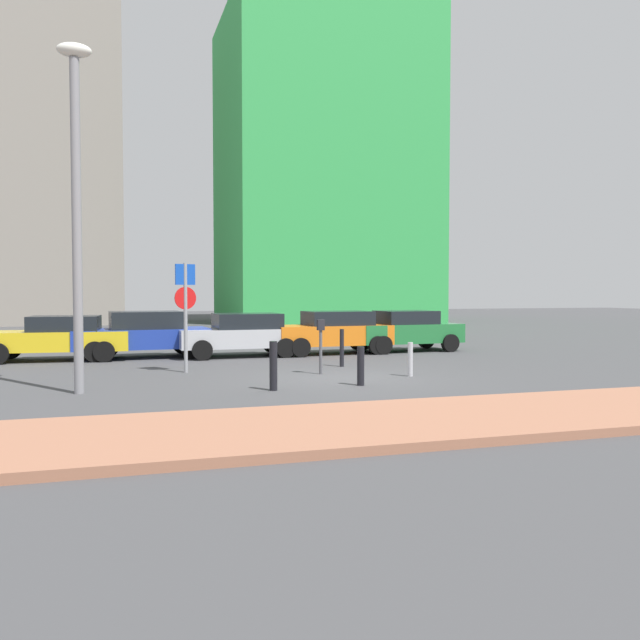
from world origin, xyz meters
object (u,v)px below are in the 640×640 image
parked_car_silver (241,334)px  parked_car_blue (142,334)px  parked_car_yellow (58,337)px  parked_car_green (406,330)px  parked_car_orange (333,331)px  traffic_bollard_edge (410,359)px  traffic_bollard_far (361,366)px  street_lamp (76,190)px  traffic_bollard_mid (342,348)px  parking_sign_post (185,304)px  traffic_bollard_near (273,366)px  parking_meter (321,339)px

parked_car_silver → parked_car_blue: bearing=170.1°
parked_car_yellow → parked_car_green: 11.77m
parked_car_blue → parked_car_orange: 6.40m
parked_car_blue → traffic_bollard_edge: 9.41m
parked_car_yellow → traffic_bollard_far: parked_car_yellow is taller
street_lamp → traffic_bollard_mid: (6.97, 3.13, -3.73)m
parked_car_orange → parking_sign_post: 6.80m
parked_car_yellow → traffic_bollard_near: parked_car_yellow is taller
parking_meter → traffic_bollard_far: (0.23, -2.29, -0.48)m
traffic_bollard_near → traffic_bollard_mid: traffic_bollard_mid is taller
traffic_bollard_near → traffic_bollard_mid: (2.96, 3.93, 0.00)m
parking_meter → traffic_bollard_edge: 2.37m
parked_car_silver → traffic_bollard_mid: parked_car_silver is taller
traffic_bollard_far → traffic_bollard_near: bearing=-175.7°
parked_car_silver → parking_meter: 5.45m
street_lamp → parked_car_silver: bearing=55.6°
parked_car_silver → parking_meter: parked_car_silver is taller
parking_sign_post → parking_meter: size_ratio=2.04×
parked_car_silver → parked_car_yellow: bearing=175.7°
parked_car_yellow → traffic_bollard_far: bearing=-48.9°
parked_car_green → traffic_bollard_mid: parked_car_green is taller
parking_meter → traffic_bollard_far: 2.35m
traffic_bollard_near → traffic_bollard_edge: size_ratio=1.24×
parked_car_yellow → parked_car_green: size_ratio=1.12×
traffic_bollard_edge → parked_car_blue: bearing=131.9°
parked_car_yellow → parking_sign_post: 5.67m
parked_car_orange → street_lamp: bearing=-138.8°
parked_car_orange → parked_car_yellow: bearing=177.4°
parked_car_silver → parking_meter: (1.09, -5.34, 0.16)m
parked_car_orange → traffic_bollard_near: size_ratio=3.83×
parking_sign_post → parking_meter: bearing=-23.3°
parking_meter → traffic_bollard_edge: size_ratio=1.65×
parked_car_green → parked_car_blue: bearing=177.6°
street_lamp → traffic_bollard_far: street_lamp is taller
parked_car_yellow → parked_car_orange: (8.93, -0.41, 0.05)m
parked_car_green → parking_meter: 7.42m
street_lamp → traffic_bollard_near: bearing=-11.3°
parking_meter → traffic_bollard_edge: (2.03, -1.12, -0.49)m
parked_car_green → traffic_bollard_edge: size_ratio=4.67×
street_lamp → traffic_bollard_far: bearing=-6.0°
traffic_bollard_near → parked_car_orange: bearing=63.0°
traffic_bollard_near → traffic_bollard_edge: (3.89, 1.33, -0.10)m
traffic_bollard_near → traffic_bollard_mid: 4.92m
parking_sign_post → parked_car_silver: bearing=60.3°
traffic_bollard_far → parked_car_blue: bearing=118.7°
parked_car_silver → traffic_bollard_mid: bearing=-60.4°
traffic_bollard_near → parking_sign_post: bearing=110.7°
street_lamp → parked_car_orange: bearing=41.2°
parked_car_silver → traffic_bollard_far: size_ratio=4.50×
parked_car_blue → traffic_bollard_near: (2.39, -8.33, -0.25)m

